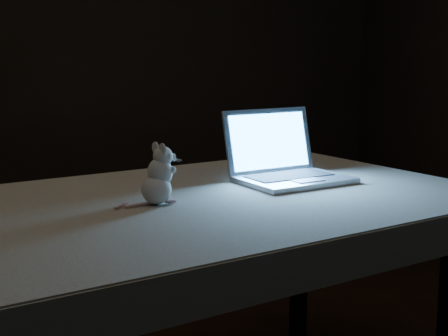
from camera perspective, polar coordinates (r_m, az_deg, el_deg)
name	(u,v)px	position (r m, az deg, el deg)	size (l,w,h in m)	color
back_wall	(59,47)	(4.39, -14.27, 10.26)	(4.50, 0.04, 2.60)	black
table	(218,322)	(2.14, -0.50, -13.39)	(1.53, 0.98, 0.82)	black
tablecloth	(199,210)	(2.05, -2.19, -3.75)	(1.64, 1.10, 0.11)	beige
laptop	(295,147)	(2.20, 6.29, 1.84)	(0.36, 0.32, 0.24)	#ACABB0
plush_mouse	(156,174)	(1.89, -5.99, -0.53)	(0.13, 0.13, 0.18)	white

